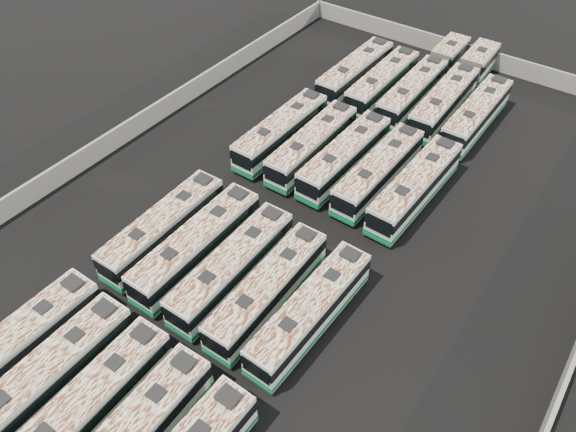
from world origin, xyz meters
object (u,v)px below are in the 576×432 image
object	(u,v)px
bus_front_left	(46,379)
bus_front_center	(87,408)
bus_midfront_left	(197,246)
bus_midback_far_right	(415,187)
bus_midfront_far_right	(310,312)
bus_back_right	(456,88)
bus_midfront_far_left	(164,227)
bus_midfront_right	(268,290)
bus_back_center	(425,79)
bus_back_far_right	(476,115)
bus_midback_far_left	(281,131)
bus_midback_left	(312,145)
bus_back_left	(382,82)
bus_back_far_left	(355,72)
bus_front_far_left	(15,348)
bus_midback_right	(379,171)
bus_midfront_center	(232,267)
bus_midback_center	(345,157)

from	to	relation	value
bus_front_left	bus_front_center	xyz separation A→B (m)	(3.72, 0.18, -0.02)
bus_midfront_left	bus_midback_far_right	xyz separation A→B (m)	(11.00, 16.58, -0.00)
bus_midfront_far_right	bus_back_right	xyz separation A→B (m)	(-3.71, 34.35, 0.06)
bus_midfront_far_left	bus_midfront_right	distance (m)	10.91
bus_front_center	bus_back_center	size ratio (longest dim) A/B	0.66
bus_midfront_right	bus_back_right	xyz separation A→B (m)	(-0.04, 34.54, 0.07)
bus_midfront_left	bus_back_far_right	world-z (taller)	bus_midfront_left
bus_midback_far_left	bus_midback_left	distance (m)	3.75
bus_midfront_right	bus_back_left	distance (m)	31.76
bus_back_far_left	bus_back_left	bearing A→B (deg)	-2.67
bus_midfront_far_left	bus_back_left	size ratio (longest dim) A/B	0.99
bus_midback_left	bus_back_far_left	bearing A→B (deg)	103.68
bus_front_far_left	bus_back_far_right	distance (m)	47.24
bus_midback_far_left	bus_back_center	xyz separation A→B (m)	(7.30, 17.59, -0.02)
bus_front_left	bus_midfront_far_right	distance (m)	18.06
bus_front_far_left	bus_back_far_right	size ratio (longest dim) A/B	1.01
bus_midfront_left	bus_midback_right	distance (m)	18.20
bus_front_center	bus_back_far_left	world-z (taller)	bus_back_far_left
bus_midfront_center	bus_midback_center	distance (m)	16.82
bus_midfront_far_left	bus_midfront_far_right	distance (m)	14.58
bus_front_left	bus_midback_left	bearing A→B (deg)	89.56
bus_midfront_left	bus_midfront_center	world-z (taller)	bus_midfront_left
bus_midfront_left	bus_midfront_right	distance (m)	7.27
bus_front_center	bus_midback_right	xyz separation A→B (m)	(3.51, 30.95, -0.02)
bus_front_left	bus_back_center	bearing A→B (deg)	85.40
bus_front_left	bus_midfront_far_left	distance (m)	14.88
bus_midfront_right	bus_midback_far_left	size ratio (longest dim) A/B	0.98
bus_midback_right	bus_back_left	world-z (taller)	bus_back_left
bus_back_far_left	bus_back_far_right	bearing A→B (deg)	-0.19
bus_midback_center	bus_midback_far_right	distance (m)	7.41
bus_midback_far_left	bus_midback_center	world-z (taller)	bus_midback_far_left
bus_midback_far_left	bus_back_far_right	xyz separation A→B (m)	(14.74, 14.17, 0.00)
bus_midback_left	bus_midback_center	world-z (taller)	bus_midback_center
bus_midfront_far_right	bus_midback_right	world-z (taller)	bus_midback_right
bus_midfront_far_left	bus_back_center	size ratio (longest dim) A/B	0.64
bus_midfront_left	bus_back_far_left	bearing A→B (deg)	96.32
bus_back_far_left	bus_back_far_right	size ratio (longest dim) A/B	1.01
bus_midback_far_right	bus_back_center	world-z (taller)	bus_midback_far_right
bus_midback_center	bus_back_right	bearing A→B (deg)	79.28
bus_front_far_left	bus_back_center	world-z (taller)	bus_front_far_left
bus_midfront_center	bus_back_right	xyz separation A→B (m)	(3.50, 34.40, 0.02)
bus_back_left	bus_back_center	xyz separation A→B (m)	(3.59, 3.44, -0.01)
bus_midfront_far_left	bus_midfront_center	size ratio (longest dim) A/B	0.99
bus_midfront_far_left	bus_midback_left	size ratio (longest dim) A/B	1.00
bus_midback_far_left	bus_back_left	distance (m)	14.63
bus_back_center	bus_back_right	bearing A→B (deg)	1.98
bus_midback_center	bus_midback_far_right	bearing A→B (deg)	-0.17
bus_midfront_center	bus_back_center	bearing A→B (deg)	89.41
bus_front_left	bus_back_far_left	world-z (taller)	bus_front_left
bus_midfront_center	bus_midback_center	bearing A→B (deg)	89.67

